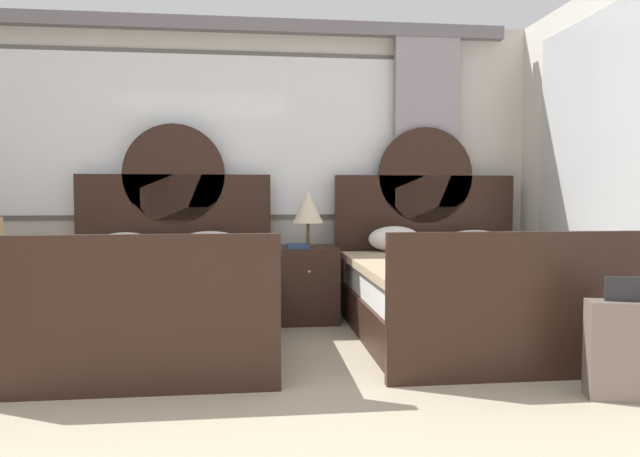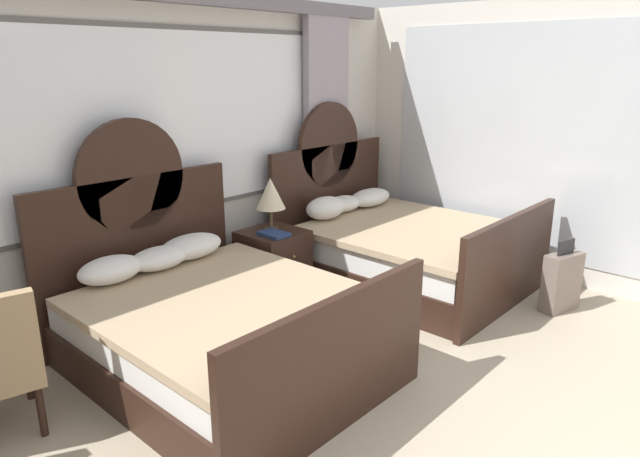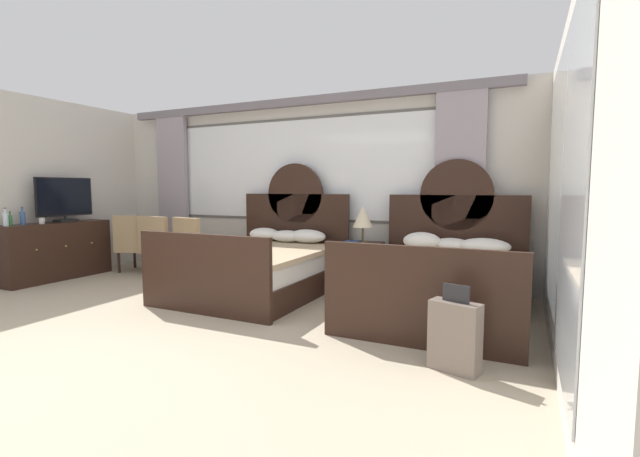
# 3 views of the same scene
# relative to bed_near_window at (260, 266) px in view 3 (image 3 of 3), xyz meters

# --- Properties ---
(ground_plane) EXTENTS (24.00, 24.00, 0.00)m
(ground_plane) POSITION_rel_bed_near_window_xyz_m (-0.06, -2.93, -0.35)
(ground_plane) COLOR tan
(wall_back_window) EXTENTS (6.77, 0.22, 2.70)m
(wall_back_window) POSITION_rel_bed_near_window_xyz_m (-0.06, 1.14, 1.08)
(wall_back_window) COLOR beige
(wall_back_window) RESTS_ON ground_plane
(wall_right_mirror) EXTENTS (0.08, 4.67, 2.70)m
(wall_right_mirror) POSITION_rel_bed_near_window_xyz_m (3.36, -1.17, 1.00)
(wall_right_mirror) COLOR beige
(wall_right_mirror) RESTS_ON ground_plane
(bed_near_window) EXTENTS (1.71, 2.14, 1.72)m
(bed_near_window) POSITION_rel_bed_near_window_xyz_m (0.00, 0.00, 0.00)
(bed_near_window) COLOR black
(bed_near_window) RESTS_ON ground_plane
(bed_near_mirror) EXTENTS (1.71, 2.14, 1.72)m
(bed_near_mirror) POSITION_rel_bed_near_window_xyz_m (2.30, 0.00, 0.00)
(bed_near_mirror) COLOR black
(bed_near_mirror) RESTS_ON ground_plane
(nightstand_between_beds) EXTENTS (0.52, 0.55, 0.64)m
(nightstand_between_beds) POSITION_rel_bed_near_window_xyz_m (1.15, 0.64, -0.03)
(nightstand_between_beds) COLOR black
(nightstand_between_beds) RESTS_ON ground_plane
(table_lamp_on_nightstand) EXTENTS (0.27, 0.27, 0.49)m
(table_lamp_on_nightstand) POSITION_rel_bed_near_window_xyz_m (1.17, 0.67, 0.63)
(table_lamp_on_nightstand) COLOR brown
(table_lamp_on_nightstand) RESTS_ON nightstand_between_beds
(book_on_nightstand) EXTENTS (0.18, 0.26, 0.03)m
(book_on_nightstand) POSITION_rel_bed_near_window_xyz_m (1.07, 0.53, 0.31)
(book_on_nightstand) COLOR navy
(book_on_nightstand) RESTS_ON nightstand_between_beds
(dresser_minibar) EXTENTS (0.46, 1.54, 0.85)m
(dresser_minibar) POSITION_rel_bed_near_window_xyz_m (-3.22, -0.58, 0.07)
(dresser_minibar) COLOR black
(dresser_minibar) RESTS_ON ground_plane
(tv_flatscreen) EXTENTS (0.20, 0.87, 0.67)m
(tv_flatscreen) POSITION_rel_bed_near_window_xyz_m (-3.20, -0.42, 0.84)
(tv_flatscreen) COLOR black
(tv_flatscreen) RESTS_ON dresser_minibar
(bottle_water_clear) EXTENTS (0.06, 0.06, 0.25)m
(bottle_water_clear) POSITION_rel_bed_near_window_xyz_m (-3.22, -1.25, 0.60)
(bottle_water_clear) COLOR silver
(bottle_water_clear) RESTS_ON dresser_minibar
(bottle_soda_green) EXTENTS (0.05, 0.05, 0.19)m
(bottle_soda_green) POSITION_rel_bed_near_window_xyz_m (-3.28, -1.16, 0.57)
(bottle_soda_green) COLOR #337A3D
(bottle_soda_green) RESTS_ON dresser_minibar
(bottle_spirit_blue) EXTENTS (0.06, 0.06, 0.25)m
(bottle_spirit_blue) POSITION_rel_bed_near_window_xyz_m (-3.28, -0.99, 0.60)
(bottle_spirit_blue) COLOR #385B99
(bottle_spirit_blue) RESTS_ON dresser_minibar
(cup_on_dresser) EXTENTS (0.11, 0.08, 0.08)m
(cup_on_dresser) POSITION_rel_bed_near_window_xyz_m (-3.18, -0.79, 0.54)
(cup_on_dresser) COLOR white
(cup_on_dresser) RESTS_ON dresser_minibar
(armchair_by_window_left) EXTENTS (0.68, 0.68, 0.93)m
(armchair_by_window_left) POSITION_rel_bed_near_window_xyz_m (-1.37, 0.35, 0.14)
(armchair_by_window_left) COLOR tan
(armchair_by_window_left) RESTS_ON ground_plane
(armchair_by_window_centre) EXTENTS (0.57, 0.57, 0.93)m
(armchair_by_window_centre) POSITION_rel_bed_near_window_xyz_m (-2.07, 0.35, 0.14)
(armchair_by_window_centre) COLOR tan
(armchair_by_window_centre) RESTS_ON ground_plane
(armchair_by_window_right) EXTENTS (0.72, 0.72, 0.93)m
(armchair_by_window_right) POSITION_rel_bed_near_window_xyz_m (-2.60, 0.35, 0.14)
(armchair_by_window_right) COLOR tan
(armchair_by_window_right) RESTS_ON ground_plane
(suitcase_on_floor) EXTENTS (0.40, 0.25, 0.65)m
(suitcase_on_floor) POSITION_rel_bed_near_window_xyz_m (2.65, -1.45, -0.08)
(suitcase_on_floor) COLOR #75665B
(suitcase_on_floor) RESTS_ON ground_plane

